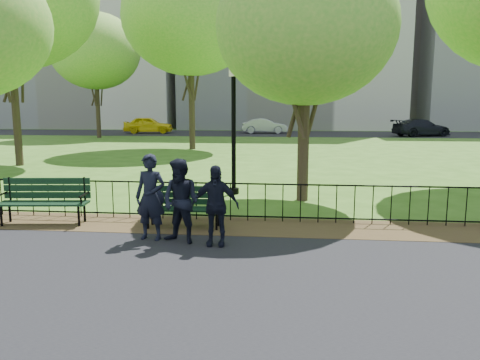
# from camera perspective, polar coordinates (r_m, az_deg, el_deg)

# --- Properties ---
(ground) EXTENTS (120.00, 120.00, 0.00)m
(ground) POSITION_cam_1_polar(r_m,az_deg,el_deg) (9.06, -6.55, -7.97)
(ground) COLOR #355D18
(asphalt_path) EXTENTS (60.00, 9.20, 0.01)m
(asphalt_path) POSITION_cam_1_polar(r_m,az_deg,el_deg) (6.01, -13.85, -17.31)
(asphalt_path) COLOR black
(asphalt_path) RESTS_ON ground
(dirt_strip) EXTENTS (60.00, 1.60, 0.01)m
(dirt_strip) POSITION_cam_1_polar(r_m,az_deg,el_deg) (10.47, -4.78, -5.50)
(dirt_strip) COLOR #3C2F18
(dirt_strip) RESTS_ON ground
(far_street) EXTENTS (70.00, 9.00, 0.01)m
(far_street) POSITION_cam_1_polar(r_m,az_deg,el_deg) (43.57, 3.43, 5.68)
(far_street) COLOR black
(far_street) RESTS_ON ground
(iron_fence) EXTENTS (24.06, 0.06, 1.00)m
(iron_fence) POSITION_cam_1_polar(r_m,az_deg,el_deg) (10.84, -4.32, -2.35)
(iron_fence) COLOR black
(iron_fence) RESTS_ON ground
(apartment_west) EXTENTS (22.00, 15.00, 26.00)m
(apartment_west) POSITION_cam_1_polar(r_m,az_deg,el_deg) (62.17, -17.70, 18.34)
(apartment_west) COLOR beige
(apartment_west) RESTS_ON ground
(park_bench_main) EXTENTS (1.73, 0.58, 0.97)m
(park_bench_main) POSITION_cam_1_polar(r_m,az_deg,el_deg) (10.25, -8.37, -2.50)
(park_bench_main) COLOR black
(park_bench_main) RESTS_ON ground
(park_bench_left_a) EXTENTS (2.01, 0.81, 1.11)m
(park_bench_left_a) POSITION_cam_1_polar(r_m,az_deg,el_deg) (11.37, -22.72, -1.80)
(park_bench_left_a) COLOR black
(park_bench_left_a) RESTS_ON ground
(lamppost) EXTENTS (0.35, 0.35, 3.92)m
(lamppost) POSITION_cam_1_polar(r_m,az_deg,el_deg) (13.87, -0.78, 7.00)
(lamppost) COLOR black
(lamppost) RESTS_ON ground
(tree_near_e) EXTENTS (4.83, 4.83, 6.73)m
(tree_near_e) POSITION_cam_1_polar(r_m,az_deg,el_deg) (13.18, 8.02, 17.87)
(tree_near_e) COLOR #2D2116
(tree_near_e) RESTS_ON ground
(tree_far_c) EXTENTS (7.94, 7.94, 11.06)m
(tree_far_c) POSITION_cam_1_polar(r_m,az_deg,el_deg) (28.78, -6.07, 19.19)
(tree_far_c) COLOR #2D2116
(tree_far_c) RESTS_ON ground
(tree_far_w) EXTENTS (7.04, 7.04, 9.82)m
(tree_far_w) POSITION_cam_1_polar(r_m,az_deg,el_deg) (39.85, -17.24, 14.77)
(tree_far_w) COLOR #2D2116
(tree_far_w) RESTS_ON ground
(person_left) EXTENTS (0.67, 0.49, 1.70)m
(person_left) POSITION_cam_1_polar(r_m,az_deg,el_deg) (9.35, -10.86, -2.06)
(person_left) COLOR black
(person_left) RESTS_ON asphalt_path
(person_mid) EXTENTS (0.89, 0.67, 1.64)m
(person_mid) POSITION_cam_1_polar(r_m,az_deg,el_deg) (9.03, -7.20, -2.59)
(person_mid) COLOR black
(person_mid) RESTS_ON asphalt_path
(person_right) EXTENTS (0.91, 0.38, 1.54)m
(person_right) POSITION_cam_1_polar(r_m,az_deg,el_deg) (8.84, -3.04, -3.11)
(person_right) COLOR black
(person_right) RESTS_ON asphalt_path
(taxi) EXTENTS (4.74, 2.47, 1.54)m
(taxi) POSITION_cam_1_polar(r_m,az_deg,el_deg) (44.69, -11.12, 6.61)
(taxi) COLOR yellow
(taxi) RESTS_ON far_street
(sedan_silver) EXTENTS (4.32, 1.80, 1.39)m
(sedan_silver) POSITION_cam_1_polar(r_m,az_deg,el_deg) (43.65, 3.02, 6.61)
(sedan_silver) COLOR #989A9F
(sedan_silver) RESTS_ON far_street
(sedan_dark) EXTENTS (5.35, 3.62, 1.44)m
(sedan_dark) POSITION_cam_1_polar(r_m,az_deg,el_deg) (42.51, 21.24, 5.97)
(sedan_dark) COLOR black
(sedan_dark) RESTS_ON far_street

